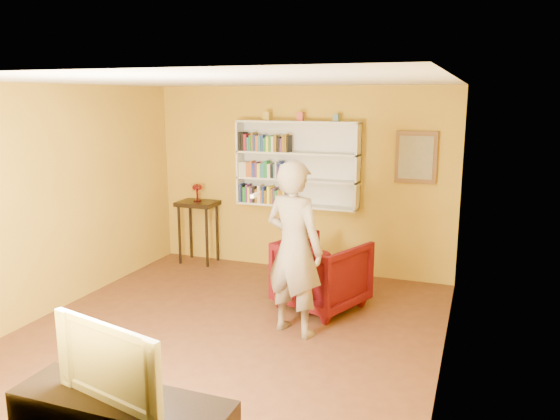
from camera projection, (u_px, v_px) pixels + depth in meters
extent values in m
cube|color=#4F2B19|center=(227.00, 339.00, 5.99)|extent=(5.30, 5.80, 0.12)
cube|color=#B58B21|center=(300.00, 180.00, 8.01)|extent=(5.30, 0.04, 2.70)
cube|color=#B58B21|center=(45.00, 294.00, 3.39)|extent=(5.30, 0.04, 2.70)
cube|color=#B58B21|center=(52.00, 200.00, 6.48)|extent=(0.04, 5.80, 2.70)
cube|color=#B58B21|center=(451.00, 232.00, 4.92)|extent=(0.04, 5.80, 2.70)
cube|color=white|center=(222.00, 78.00, 5.42)|extent=(5.30, 5.80, 0.06)
cube|color=silver|center=(300.00, 163.00, 7.92)|extent=(1.80, 0.03, 1.20)
cube|color=silver|center=(241.00, 162.00, 8.11)|extent=(0.03, 0.28, 1.20)
cube|color=silver|center=(358.00, 167.00, 7.50)|extent=(0.03, 0.28, 1.20)
cube|color=silver|center=(297.00, 205.00, 7.93)|extent=(1.80, 0.28, 0.03)
cube|color=silver|center=(297.00, 179.00, 7.85)|extent=(1.80, 0.28, 0.03)
cube|color=silver|center=(297.00, 153.00, 7.77)|extent=(1.80, 0.28, 0.03)
cube|color=silver|center=(297.00, 122.00, 7.68)|extent=(1.80, 0.28, 0.03)
cube|color=navy|center=(242.00, 192.00, 8.16)|extent=(0.03, 0.19, 0.26)
cube|color=black|center=(244.00, 193.00, 8.14)|extent=(0.02, 0.18, 0.25)
cube|color=#1C7F37|center=(246.00, 194.00, 8.13)|extent=(0.04, 0.17, 0.22)
cube|color=#5C2878|center=(248.00, 193.00, 8.12)|extent=(0.02, 0.18, 0.26)
cube|color=yellow|center=(250.00, 194.00, 8.09)|extent=(0.03, 0.14, 0.23)
cube|color=#5C2878|center=(253.00, 194.00, 8.08)|extent=(0.04, 0.15, 0.23)
cube|color=black|center=(255.00, 194.00, 8.07)|extent=(0.04, 0.15, 0.23)
cube|color=brown|center=(258.00, 195.00, 8.07)|extent=(0.03, 0.19, 0.20)
cube|color=beige|center=(260.00, 194.00, 8.04)|extent=(0.04, 0.16, 0.26)
cube|color=#B85A24|center=(263.00, 196.00, 8.03)|extent=(0.02, 0.16, 0.19)
cube|color=navy|center=(265.00, 195.00, 8.03)|extent=(0.03, 0.18, 0.24)
cube|color=brown|center=(267.00, 196.00, 8.01)|extent=(0.04, 0.16, 0.19)
cube|color=yellow|center=(270.00, 194.00, 8.00)|extent=(0.04, 0.19, 0.26)
cube|color=brown|center=(273.00, 196.00, 7.99)|extent=(0.04, 0.19, 0.22)
cube|color=#5C2878|center=(275.00, 196.00, 7.96)|extent=(0.02, 0.15, 0.23)
cube|color=#1C7F37|center=(278.00, 197.00, 7.95)|extent=(0.04, 0.16, 0.20)
cube|color=#B85A24|center=(280.00, 197.00, 7.94)|extent=(0.03, 0.16, 0.21)
cube|color=brown|center=(283.00, 197.00, 7.94)|extent=(0.04, 0.18, 0.21)
cube|color=yellow|center=(285.00, 196.00, 7.91)|extent=(0.03, 0.16, 0.23)
cube|color=#5C2878|center=(288.00, 197.00, 7.90)|extent=(0.03, 0.16, 0.22)
cube|color=teal|center=(290.00, 197.00, 7.90)|extent=(0.04, 0.18, 0.21)
cube|color=brown|center=(293.00, 197.00, 7.87)|extent=(0.04, 0.17, 0.22)
cube|color=beige|center=(242.00, 169.00, 8.08)|extent=(0.04, 0.19, 0.21)
cube|color=beige|center=(244.00, 169.00, 8.05)|extent=(0.03, 0.15, 0.22)
cube|color=beige|center=(247.00, 169.00, 8.05)|extent=(0.04, 0.17, 0.21)
cube|color=#B85A24|center=(250.00, 169.00, 8.03)|extent=(0.04, 0.18, 0.21)
cube|color=#B85A24|center=(252.00, 169.00, 8.01)|extent=(0.04, 0.17, 0.23)
cube|color=navy|center=(255.00, 170.00, 8.01)|extent=(0.04, 0.18, 0.20)
cube|color=#5C2878|center=(258.00, 169.00, 7.98)|extent=(0.04, 0.17, 0.22)
cube|color=yellow|center=(260.00, 170.00, 7.97)|extent=(0.04, 0.17, 0.20)
cube|color=teal|center=(263.00, 170.00, 7.95)|extent=(0.02, 0.16, 0.20)
cube|color=teal|center=(265.00, 170.00, 7.95)|extent=(0.04, 0.19, 0.22)
cube|color=#1C7F37|center=(267.00, 169.00, 7.92)|extent=(0.04, 0.15, 0.25)
cube|color=beige|center=(271.00, 171.00, 7.92)|extent=(0.04, 0.17, 0.20)
cube|color=black|center=(273.00, 171.00, 7.89)|extent=(0.04, 0.15, 0.20)
cube|color=teal|center=(276.00, 171.00, 7.89)|extent=(0.02, 0.17, 0.20)
cube|color=beige|center=(277.00, 170.00, 7.87)|extent=(0.02, 0.16, 0.24)
cube|color=#5C2878|center=(279.00, 171.00, 7.86)|extent=(0.02, 0.15, 0.19)
cube|color=navy|center=(282.00, 170.00, 7.86)|extent=(0.03, 0.18, 0.25)
cube|color=#5C2878|center=(284.00, 172.00, 7.84)|extent=(0.04, 0.16, 0.19)
cube|color=beige|center=(287.00, 172.00, 7.83)|extent=(0.02, 0.16, 0.20)
cube|color=brown|center=(288.00, 172.00, 7.82)|extent=(0.02, 0.16, 0.20)
cube|color=black|center=(291.00, 170.00, 7.82)|extent=(0.02, 0.19, 0.24)
cube|color=black|center=(241.00, 141.00, 7.98)|extent=(0.04, 0.15, 0.27)
cube|color=black|center=(244.00, 141.00, 7.98)|extent=(0.04, 0.18, 0.26)
cube|color=maroon|center=(247.00, 142.00, 7.96)|extent=(0.04, 0.17, 0.24)
cube|color=teal|center=(249.00, 144.00, 7.94)|extent=(0.03, 0.14, 0.20)
cube|color=#1C7F37|center=(252.00, 143.00, 7.94)|extent=(0.02, 0.17, 0.23)
cube|color=brown|center=(254.00, 142.00, 7.93)|extent=(0.03, 0.19, 0.27)
cube|color=navy|center=(256.00, 143.00, 7.90)|extent=(0.03, 0.14, 0.24)
cube|color=#B85A24|center=(259.00, 143.00, 7.91)|extent=(0.04, 0.19, 0.22)
cube|color=teal|center=(261.00, 143.00, 7.88)|extent=(0.03, 0.16, 0.22)
cube|color=navy|center=(264.00, 143.00, 7.87)|extent=(0.03, 0.16, 0.24)
cube|color=#1C7F37|center=(266.00, 144.00, 7.87)|extent=(0.03, 0.18, 0.20)
cube|color=yellow|center=(269.00, 144.00, 7.85)|extent=(0.04, 0.17, 0.22)
cube|color=#1C7F37|center=(272.00, 144.00, 7.82)|extent=(0.03, 0.16, 0.23)
cube|color=beige|center=(274.00, 144.00, 7.82)|extent=(0.03, 0.18, 0.22)
cube|color=brown|center=(277.00, 143.00, 7.80)|extent=(0.04, 0.17, 0.24)
cube|color=black|center=(280.00, 144.00, 7.79)|extent=(0.04, 0.17, 0.22)
cube|color=#5C2878|center=(283.00, 145.00, 7.78)|extent=(0.03, 0.18, 0.19)
cube|color=brown|center=(285.00, 144.00, 7.76)|extent=(0.04, 0.16, 0.24)
cube|color=brown|center=(287.00, 143.00, 7.73)|extent=(0.03, 0.14, 0.26)
cube|color=black|center=(289.00, 144.00, 7.74)|extent=(0.02, 0.17, 0.24)
cube|color=#A98F30|center=(267.00, 116.00, 7.82)|extent=(0.09, 0.09, 0.12)
cube|color=#AE433A|center=(300.00, 116.00, 7.65)|extent=(0.09, 0.09, 0.12)
cube|color=#466876|center=(336.00, 118.00, 7.48)|extent=(0.07, 0.07, 0.10)
cube|color=brown|center=(416.00, 157.00, 7.32)|extent=(0.55, 0.04, 0.70)
cube|color=gray|center=(416.00, 158.00, 7.29)|extent=(0.45, 0.02, 0.58)
cylinder|color=black|center=(180.00, 235.00, 8.41)|extent=(0.04, 0.04, 0.90)
cylinder|color=black|center=(207.00, 238.00, 8.25)|extent=(0.04, 0.04, 0.90)
cylinder|color=black|center=(191.00, 230.00, 8.73)|extent=(0.04, 0.04, 0.90)
cylinder|color=black|center=(217.00, 233.00, 8.56)|extent=(0.04, 0.04, 0.90)
cube|color=black|center=(198.00, 203.00, 8.39)|extent=(0.59, 0.45, 0.06)
cylinder|color=maroon|center=(197.00, 201.00, 8.38)|extent=(0.12, 0.12, 0.02)
cylinder|color=maroon|center=(197.00, 195.00, 8.36)|extent=(0.03, 0.03, 0.15)
ellipsoid|color=maroon|center=(197.00, 187.00, 8.34)|extent=(0.16, 0.16, 0.10)
cylinder|color=#FAE3AB|center=(202.00, 188.00, 8.31)|extent=(0.01, 0.01, 0.12)
cylinder|color=#FAE3AB|center=(202.00, 187.00, 8.36)|extent=(0.01, 0.01, 0.12)
cylinder|color=#FAE3AB|center=(200.00, 187.00, 8.40)|extent=(0.01, 0.01, 0.12)
cylinder|color=#FAE3AB|center=(197.00, 187.00, 8.41)|extent=(0.01, 0.01, 0.12)
cylinder|color=#FAE3AB|center=(194.00, 187.00, 8.39)|extent=(0.01, 0.01, 0.12)
cylinder|color=#FAE3AB|center=(192.00, 188.00, 8.34)|extent=(0.01, 0.01, 0.12)
cylinder|color=#FAE3AB|center=(193.00, 188.00, 8.29)|extent=(0.01, 0.01, 0.12)
cylinder|color=#FAE3AB|center=(195.00, 189.00, 8.26)|extent=(0.01, 0.01, 0.12)
cylinder|color=#FAE3AB|center=(199.00, 188.00, 8.27)|extent=(0.01, 0.01, 0.12)
imported|color=#3F040B|center=(322.00, 274.00, 6.66)|extent=(1.20, 1.22, 0.86)
imported|color=#7C6C5B|center=(294.00, 249.00, 5.83)|extent=(0.80, 0.64, 1.91)
cube|color=white|center=(255.00, 195.00, 5.46)|extent=(0.04, 0.15, 0.04)
imported|color=black|center=(119.00, 358.00, 3.64)|extent=(0.98, 0.35, 0.56)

